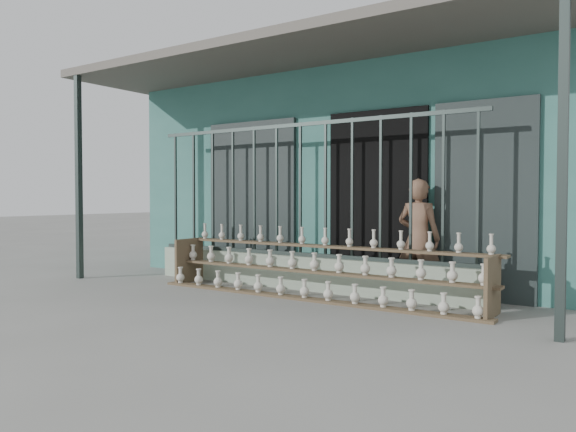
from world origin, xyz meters
The scene contains 6 objects.
ground centered at (0.00, 0.00, 0.00)m, with size 60.00×60.00×0.00m, color slate.
workshop_building centered at (0.00, 4.23, 1.62)m, with size 7.40×6.60×3.21m.
parapet_wall centered at (0.00, 1.30, 0.23)m, with size 5.00×0.20×0.45m, color #9CAF96.
security_fence centered at (0.00, 1.30, 1.35)m, with size 5.00×0.04×1.80m.
shelf_rack centered at (0.47, 0.88, 0.36)m, with size 4.50×0.68×0.85m.
elderly_woman centered at (1.56, 1.58, 0.74)m, with size 0.54×0.35×1.47m, color brown.
Camera 1 is at (4.10, -5.06, 1.26)m, focal length 35.00 mm.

